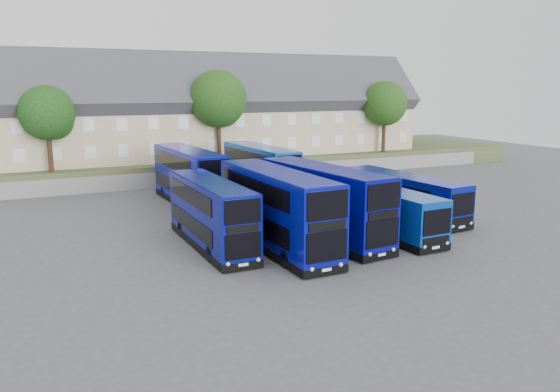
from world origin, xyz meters
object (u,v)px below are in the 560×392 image
Objects in this scene: dd_front_left at (211,215)px; coach_east_a at (378,210)px; dd_front_mid at (277,211)px; tree_mid at (219,101)px; tree_east at (385,105)px; tree_west at (49,115)px; tree_far at (391,100)px.

dd_front_left reaches higher than coach_east_a.
tree_mid is at bearing 77.54° from dd_front_mid.
coach_east_a is at bearing -7.21° from dd_front_left.
dd_front_mid is at bearing -136.14° from tree_east.
tree_mid reaches higher than coach_east_a.
tree_west reaches higher than dd_front_mid.
dd_front_left is 1.11× the size of tree_mid.
tree_east reaches higher than dd_front_mid.
tree_mid is (8.40, 22.67, 6.09)m from dd_front_left.
tree_west is at bearing -178.21° from tree_mid.
tree_mid is at bearing 1.79° from tree_west.
tree_mid is at bearing -165.96° from tree_far.
coach_east_a is (11.08, -1.28, -0.47)m from dd_front_left.
dd_front_left is 23.98m from tree_west.
tree_east is (24.93, 23.95, 5.11)m from dd_front_mid.
coach_east_a is 29.74m from tree_east.
tree_west is at bearing -180.00° from tree_east.
dd_front_mid is at bearing -101.39° from tree_mid.
tree_west is (-11.08, 23.95, 4.77)m from dd_front_mid.
tree_west is 16.04m from tree_mid.
dd_front_mid is 1.28× the size of tree_mid.
dd_front_left is at bearing 151.84° from dd_front_mid.
dd_front_mid is 1.44× the size of tree_east.
tree_west is 0.83× the size of tree_mid.
dd_front_mid is 1.35× the size of tree_far.
coach_east_a is at bearing -51.45° from tree_west.
dd_front_left is 11.17m from coach_east_a.
tree_east is (28.40, 22.17, 5.42)m from dd_front_left.
tree_west is at bearing 113.75° from dd_front_mid.
tree_far is (34.40, 29.17, 5.75)m from dd_front_left.
dd_front_mid is at bearing -65.18° from tree_west.
coach_east_a is 38.85m from tree_far.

